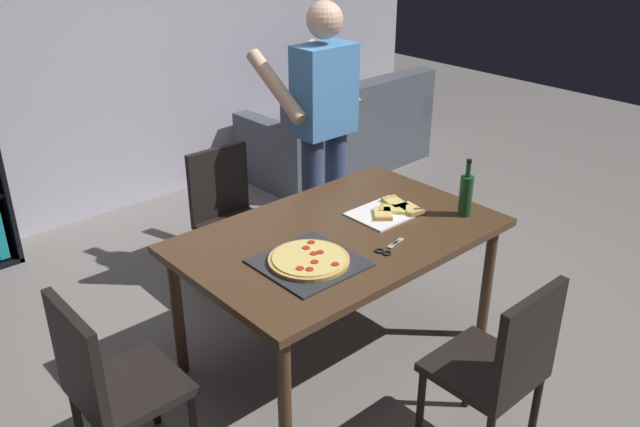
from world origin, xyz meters
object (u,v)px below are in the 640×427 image
object	(u,v)px
chair_far_side	(229,211)
wine_bottle	(466,194)
dining_table	(339,244)
couch	(341,137)
chair_near_camera	(502,363)
person_serving_pizza	(323,125)
pepperoni_pizza_on_tray	(309,261)
kitchen_scissors	(388,249)
chair_left_end	(108,381)

from	to	relation	value
chair_far_side	wine_bottle	world-z (taller)	wine_bottle
dining_table	wine_bottle	size ratio (longest dim) A/B	5.08
couch	dining_table	bearing A→B (deg)	-133.74
chair_far_side	wine_bottle	size ratio (longest dim) A/B	2.85
dining_table	chair_far_side	world-z (taller)	chair_far_side
couch	wine_bottle	world-z (taller)	wine_bottle
chair_near_camera	couch	bearing A→B (deg)	57.52
wine_bottle	couch	bearing A→B (deg)	60.95
couch	wine_bottle	size ratio (longest dim) A/B	5.44
dining_table	person_serving_pizza	world-z (taller)	person_serving_pizza
chair_near_camera	couch	world-z (taller)	chair_near_camera
dining_table	chair_near_camera	xyz separation A→B (m)	(-0.00, -1.00, -0.17)
chair_near_camera	pepperoni_pizza_on_tray	distance (m)	0.96
kitchen_scissors	pepperoni_pizza_on_tray	bearing A→B (deg)	157.72
person_serving_pizza	pepperoni_pizza_on_tray	xyz separation A→B (m)	(-0.91, -0.92, -0.23)
chair_left_end	wine_bottle	world-z (taller)	wine_bottle
chair_far_side	pepperoni_pizza_on_tray	distance (m)	1.21
dining_table	chair_near_camera	size ratio (longest dim) A/B	1.78
chair_far_side	kitchen_scissors	bearing A→B (deg)	-88.00
kitchen_scissors	wine_bottle	bearing A→B (deg)	-0.58
chair_left_end	couch	xyz separation A→B (m)	(3.19, 1.99, -0.21)
pepperoni_pizza_on_tray	kitchen_scissors	size ratio (longest dim) A/B	2.22
couch	chair_far_side	bearing A→B (deg)	-152.59
chair_far_side	pepperoni_pizza_on_tray	size ratio (longest dim) A/B	2.05
dining_table	pepperoni_pizza_on_tray	world-z (taller)	pepperoni_pizza_on_tray
chair_near_camera	chair_far_side	distance (m)	2.00
dining_table	wine_bottle	distance (m)	0.72
dining_table	person_serving_pizza	xyz separation A→B (m)	(0.58, 0.78, 0.32)
pepperoni_pizza_on_tray	dining_table	bearing A→B (deg)	22.95
pepperoni_pizza_on_tray	kitchen_scissors	distance (m)	0.40
wine_bottle	kitchen_scissors	world-z (taller)	wine_bottle
pepperoni_pizza_on_tray	wine_bottle	xyz separation A→B (m)	(0.96, -0.16, 0.10)
chair_near_camera	couch	size ratio (longest dim) A/B	0.52
pepperoni_pizza_on_tray	wine_bottle	size ratio (longest dim) A/B	1.39
chair_far_side	couch	world-z (taller)	chair_far_side
person_serving_pizza	wine_bottle	xyz separation A→B (m)	(0.05, -1.08, -0.13)
chair_near_camera	kitchen_scissors	xyz separation A→B (m)	(0.05, 0.71, 0.24)
kitchen_scissors	couch	bearing A→B (deg)	50.81
chair_near_camera	wine_bottle	xyz separation A→B (m)	(0.63, 0.70, 0.36)
couch	person_serving_pizza	bearing A→B (deg)	-137.50
couch	kitchen_scissors	world-z (taller)	couch
pepperoni_pizza_on_tray	chair_near_camera	bearing A→B (deg)	-69.29
person_serving_pizza	pepperoni_pizza_on_tray	world-z (taller)	person_serving_pizza
chair_left_end	wine_bottle	distance (m)	1.98
chair_left_end	wine_bottle	xyz separation A→B (m)	(1.92, -0.30, 0.36)
chair_far_side	kitchen_scissors	size ratio (longest dim) A/B	4.55
chair_left_end	wine_bottle	bearing A→B (deg)	-8.76
couch	kitchen_scissors	size ratio (longest dim) A/B	8.69
dining_table	pepperoni_pizza_on_tray	bearing A→B (deg)	-157.05
kitchen_scissors	chair_far_side	bearing A→B (deg)	92.00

